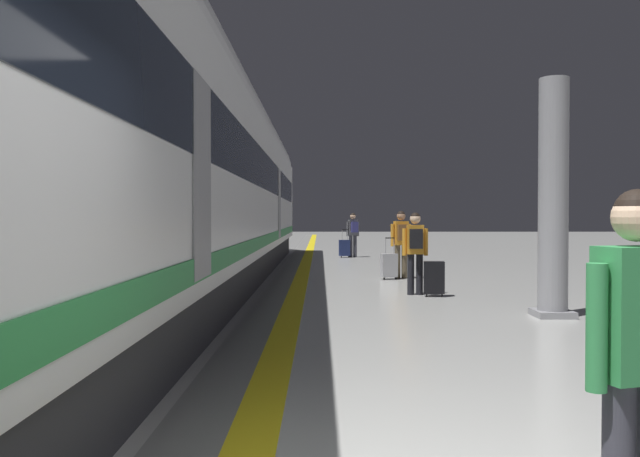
{
  "coord_description": "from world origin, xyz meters",
  "views": [
    {
      "loc": [
        -0.33,
        -2.71,
        1.52
      ],
      "look_at": [
        -0.36,
        6.04,
        1.35
      ],
      "focal_mm": 35.49,
      "sensor_mm": 36.0,
      "label": 1
    }
  ],
  "objects_px": {
    "passenger_mid": "(403,238)",
    "traveller_foreground": "(639,348)",
    "suitcase_far": "(347,248)",
    "passenger_near": "(417,246)",
    "passenger_far": "(355,231)",
    "suitcase_near": "(436,278)",
    "platform_pillar": "(556,203)",
    "suitcase_mid": "(391,265)",
    "high_speed_train": "(179,163)"
  },
  "relations": [
    {
      "from": "traveller_foreground",
      "to": "passenger_near",
      "type": "xyz_separation_m",
      "value": [
        0.48,
        9.49,
        -0.0
      ]
    },
    {
      "from": "passenger_mid",
      "to": "suitcase_far",
      "type": "relative_size",
      "value": 1.59
    },
    {
      "from": "passenger_near",
      "to": "passenger_far",
      "type": "xyz_separation_m",
      "value": [
        -0.61,
        11.31,
        0.03
      ]
    },
    {
      "from": "traveller_foreground",
      "to": "suitcase_near",
      "type": "bearing_deg",
      "value": 85.05
    },
    {
      "from": "traveller_foreground",
      "to": "platform_pillar",
      "type": "height_order",
      "value": "platform_pillar"
    },
    {
      "from": "suitcase_near",
      "to": "suitcase_far",
      "type": "distance_m",
      "value": 11.46
    },
    {
      "from": "passenger_near",
      "to": "traveller_foreground",
      "type": "bearing_deg",
      "value": -92.89
    },
    {
      "from": "platform_pillar",
      "to": "traveller_foreground",
      "type": "bearing_deg",
      "value": -107.55
    },
    {
      "from": "suitcase_near",
      "to": "platform_pillar",
      "type": "bearing_deg",
      "value": -60.62
    },
    {
      "from": "traveller_foreground",
      "to": "suitcase_far",
      "type": "distance_m",
      "value": 20.64
    },
    {
      "from": "high_speed_train",
      "to": "platform_pillar",
      "type": "distance_m",
      "value": 6.57
    },
    {
      "from": "suitcase_near",
      "to": "suitcase_mid",
      "type": "relative_size",
      "value": 0.66
    },
    {
      "from": "traveller_foreground",
      "to": "suitcase_mid",
      "type": "xyz_separation_m",
      "value": [
        0.3,
        12.49,
        -0.61
      ]
    },
    {
      "from": "high_speed_train",
      "to": "suitcase_near",
      "type": "bearing_deg",
      "value": 3.41
    },
    {
      "from": "passenger_near",
      "to": "passenger_mid",
      "type": "height_order",
      "value": "passenger_mid"
    },
    {
      "from": "suitcase_near",
      "to": "suitcase_mid",
      "type": "height_order",
      "value": "suitcase_mid"
    },
    {
      "from": "suitcase_mid",
      "to": "platform_pillar",
      "type": "bearing_deg",
      "value": -71.86
    },
    {
      "from": "high_speed_train",
      "to": "passenger_far",
      "type": "xyz_separation_m",
      "value": [
        3.88,
        11.84,
        -1.53
      ]
    },
    {
      "from": "suitcase_mid",
      "to": "suitcase_near",
      "type": "bearing_deg",
      "value": -81.27
    },
    {
      "from": "traveller_foreground",
      "to": "suitcase_mid",
      "type": "bearing_deg",
      "value": 88.63
    },
    {
      "from": "passenger_far",
      "to": "platform_pillar",
      "type": "distance_m",
      "value": 14.17
    },
    {
      "from": "passenger_near",
      "to": "suitcase_mid",
      "type": "relative_size",
      "value": 1.57
    },
    {
      "from": "suitcase_far",
      "to": "suitcase_mid",
      "type": "bearing_deg",
      "value": -84.67
    },
    {
      "from": "passenger_near",
      "to": "platform_pillar",
      "type": "height_order",
      "value": "platform_pillar"
    },
    {
      "from": "suitcase_near",
      "to": "passenger_mid",
      "type": "distance_m",
      "value": 3.55
    },
    {
      "from": "traveller_foreground",
      "to": "passenger_near",
      "type": "relative_size",
      "value": 1.03
    },
    {
      "from": "high_speed_train",
      "to": "platform_pillar",
      "type": "xyz_separation_m",
      "value": [
        6.17,
        -2.13,
        -0.78
      ]
    },
    {
      "from": "passenger_near",
      "to": "passenger_far",
      "type": "distance_m",
      "value": 11.32
    },
    {
      "from": "suitcase_near",
      "to": "suitcase_far",
      "type": "relative_size",
      "value": 0.64
    },
    {
      "from": "passenger_mid",
      "to": "traveller_foreground",
      "type": "bearing_deg",
      "value": -92.81
    },
    {
      "from": "traveller_foreground",
      "to": "passenger_far",
      "type": "bearing_deg",
      "value": 90.36
    },
    {
      "from": "traveller_foreground",
      "to": "suitcase_far",
      "type": "relative_size",
      "value": 1.57
    },
    {
      "from": "passenger_near",
      "to": "suitcase_far",
      "type": "relative_size",
      "value": 1.53
    },
    {
      "from": "traveller_foreground",
      "to": "suitcase_far",
      "type": "height_order",
      "value": "traveller_foreground"
    },
    {
      "from": "traveller_foreground",
      "to": "suitcase_near",
      "type": "height_order",
      "value": "traveller_foreground"
    },
    {
      "from": "passenger_near",
      "to": "high_speed_train",
      "type": "bearing_deg",
      "value": -173.2
    },
    {
      "from": "traveller_foreground",
      "to": "passenger_mid",
      "type": "bearing_deg",
      "value": 87.19
    },
    {
      "from": "passenger_near",
      "to": "passenger_far",
      "type": "height_order",
      "value": "passenger_far"
    },
    {
      "from": "high_speed_train",
      "to": "passenger_near",
      "type": "xyz_separation_m",
      "value": [
        4.49,
        0.54,
        -1.56
      ]
    },
    {
      "from": "high_speed_train",
      "to": "traveller_foreground",
      "type": "height_order",
      "value": "high_speed_train"
    },
    {
      "from": "passenger_mid",
      "to": "passenger_far",
      "type": "distance_m",
      "value": 8.1
    },
    {
      "from": "high_speed_train",
      "to": "passenger_near",
      "type": "bearing_deg",
      "value": 6.8
    },
    {
      "from": "passenger_mid",
      "to": "suitcase_near",
      "type": "bearing_deg",
      "value": -87.11
    },
    {
      "from": "suitcase_near",
      "to": "high_speed_train",
      "type": "bearing_deg",
      "value": -176.59
    },
    {
      "from": "suitcase_mid",
      "to": "platform_pillar",
      "type": "xyz_separation_m",
      "value": [
        1.86,
        -5.67,
        1.38
      ]
    },
    {
      "from": "passenger_mid",
      "to": "passenger_near",
      "type": "bearing_deg",
      "value": -92.56
    },
    {
      "from": "passenger_mid",
      "to": "platform_pillar",
      "type": "distance_m",
      "value": 6.14
    },
    {
      "from": "platform_pillar",
      "to": "passenger_near",
      "type": "bearing_deg",
      "value": 122.25
    },
    {
      "from": "traveller_foreground",
      "to": "passenger_mid",
      "type": "relative_size",
      "value": 0.99
    },
    {
      "from": "passenger_near",
      "to": "suitcase_far",
      "type": "distance_m",
      "value": 11.2
    }
  ]
}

